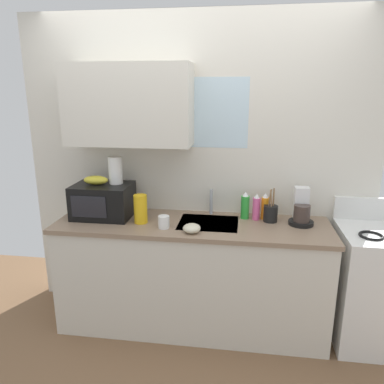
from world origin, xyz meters
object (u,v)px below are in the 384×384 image
microwave (103,201)px  cereal_canister (141,209)px  dish_soap_bottle_green (245,206)px  utensil_crock (271,213)px  coffee_maker (301,211)px  small_bowl (192,228)px  stove_range (376,286)px  paper_towel_roll (115,170)px  banana_bunch (96,180)px  dish_soap_bottle_pink (256,207)px  dish_soap_bottle_orange (265,207)px  mug_white (164,222)px

microwave → cereal_canister: size_ratio=2.06×
dish_soap_bottle_green → utensil_crock: 0.21m
coffee_maker → small_bowl: 0.87m
stove_range → small_bowl: 1.48m
microwave → small_bowl: 0.81m
microwave → paper_towel_roll: paper_towel_roll is taller
stove_range → dish_soap_bottle_green: bearing=170.8°
banana_bunch → utensil_crock: 1.41m
paper_towel_roll → cereal_canister: 0.39m
dish_soap_bottle_pink → dish_soap_bottle_green: bearing=170.5°
stove_range → dish_soap_bottle_orange: dish_soap_bottle_orange is taller
paper_towel_roll → cereal_canister: bearing=-32.0°
dish_soap_bottle_pink → dish_soap_bottle_orange: (0.07, 0.02, -0.00)m
microwave → banana_bunch: bearing=178.2°
stove_range → dish_soap_bottle_pink: dish_soap_bottle_pink is taller
banana_bunch → dish_soap_bottle_orange: banana_bunch is taller
coffee_maker → dish_soap_bottle_green: coffee_maker is taller
utensil_crock → dish_soap_bottle_orange: bearing=126.2°
banana_bunch → utensil_crock: (1.39, 0.07, -0.24)m
dish_soap_bottle_orange → microwave: bearing=-174.4°
coffee_maker → dish_soap_bottle_pink: coffee_maker is taller
small_bowl → paper_towel_roll: bearing=155.7°
utensil_crock → banana_bunch: bearing=-177.1°
cereal_canister → utensil_crock: size_ratio=0.84×
stove_range → coffee_maker: (-0.58, 0.10, 0.55)m
dish_soap_bottle_pink → mug_white: 0.75m
microwave → banana_bunch: banana_bunch is taller
microwave → small_bowl: microwave is taller
coffee_maker → mug_white: bearing=-166.4°
dish_soap_bottle_green → mug_white: bearing=-152.9°
paper_towel_roll → utensil_crock: paper_towel_roll is taller
dish_soap_bottle_green → mug_white: (-0.60, -0.31, -0.06)m
dish_soap_bottle_green → mug_white: dish_soap_bottle_green is taller
banana_bunch → coffee_maker: (1.62, 0.06, -0.20)m
banana_bunch → dish_soap_bottle_pink: (1.28, 0.10, -0.20)m
stove_range → dish_soap_bottle_pink: bearing=170.8°
dish_soap_bottle_green → banana_bunch: bearing=-174.4°
banana_bunch → dish_soap_bottle_pink: size_ratio=0.93×
dish_soap_bottle_pink → dish_soap_bottle_orange: same height
dish_soap_bottle_pink → small_bowl: size_ratio=1.65×
stove_range → coffee_maker: bearing=169.8°
microwave → dish_soap_bottle_orange: (1.30, 0.13, -0.04)m
dish_soap_bottle_orange → utensil_crock: (0.04, -0.06, -0.03)m
microwave → utensil_crock: (1.34, 0.07, -0.07)m
utensil_crock → dish_soap_bottle_pink: bearing=163.8°
stove_range → dish_soap_bottle_green: size_ratio=4.88×
microwave → coffee_maker: bearing=2.2°
paper_towel_roll → small_bowl: (0.66, -0.30, -0.35)m
microwave → banana_bunch: (-0.05, 0.00, 0.17)m
coffee_maker → utensil_crock: 0.23m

